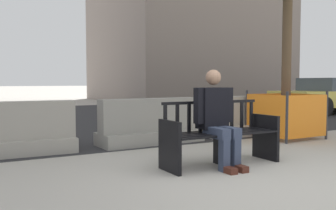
# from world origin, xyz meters

# --- Properties ---
(ground_plane) EXTENTS (200.00, 200.00, 0.00)m
(ground_plane) POSITION_xyz_m (0.00, 0.00, 0.00)
(ground_plane) COLOR #ADA89E
(street_asphalt) EXTENTS (120.00, 12.00, 0.01)m
(street_asphalt) POSITION_xyz_m (0.00, 8.70, 0.00)
(street_asphalt) COLOR #28282B
(street_asphalt) RESTS_ON ground
(street_bench) EXTENTS (1.69, 0.53, 0.88)m
(street_bench) POSITION_xyz_m (-0.06, 1.08, 0.40)
(street_bench) COLOR black
(street_bench) RESTS_ON ground
(seated_person) EXTENTS (0.58, 0.72, 1.31)m
(seated_person) POSITION_xyz_m (-0.17, 1.02, 0.69)
(seated_person) COLOR black
(seated_person) RESTS_ON ground
(jersey_barrier_centre) EXTENTS (2.03, 0.76, 0.84)m
(jersey_barrier_centre) POSITION_xyz_m (-0.08, 3.16, 0.34)
(jersey_barrier_centre) COLOR gray
(jersey_barrier_centre) RESTS_ON ground
(jersey_barrier_left) EXTENTS (2.03, 0.76, 0.84)m
(jersey_barrier_left) POSITION_xyz_m (-2.52, 3.23, 0.34)
(jersey_barrier_left) COLOR #9E998E
(jersey_barrier_left) RESTS_ON ground
(jersey_barrier_right) EXTENTS (2.02, 0.75, 0.84)m
(jersey_barrier_right) POSITION_xyz_m (2.20, 3.19, 0.34)
(jersey_barrier_right) COLOR #9E998E
(jersey_barrier_right) RESTS_ON ground
(construction_fence) EXTENTS (1.16, 1.16, 0.97)m
(construction_fence) POSITION_xyz_m (2.63, 2.43, 0.49)
(construction_fence) COLOR #2D2D33
(construction_fence) RESTS_ON ground
(car_taxi_near) EXTENTS (4.70, 1.98, 1.28)m
(car_taxi_near) POSITION_xyz_m (8.92, 6.06, 0.66)
(car_taxi_near) COLOR #DBC64C
(car_taxi_near) RESTS_ON ground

